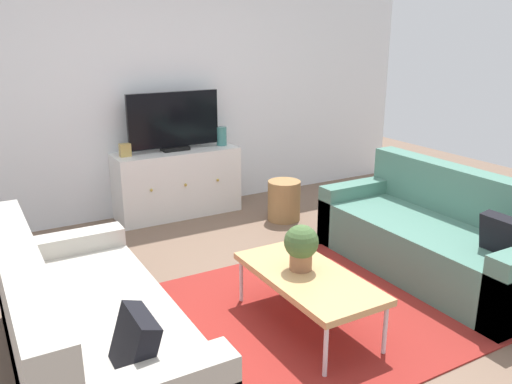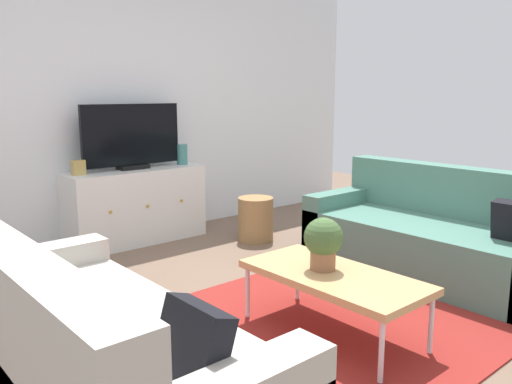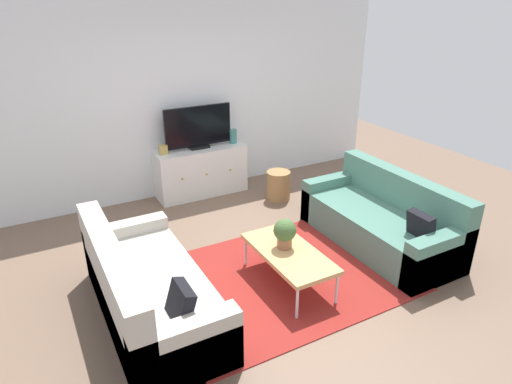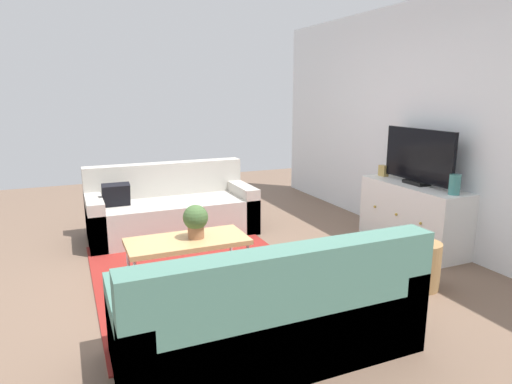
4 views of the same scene
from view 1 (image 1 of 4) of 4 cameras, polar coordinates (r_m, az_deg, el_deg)
ground_plane at (r=3.88m, az=3.10°, el=-12.45°), size 10.00×10.00×0.00m
wall_back at (r=5.71m, az=-10.95°, el=11.21°), size 6.40×0.12×2.70m
area_rug at (r=3.77m, az=4.37°, el=-13.33°), size 2.50×1.90×0.01m
couch_left_side at (r=3.20m, az=-18.66°, el=-14.65°), size 0.86×1.94×0.83m
couch_right_side at (r=4.57m, az=19.30°, el=-4.83°), size 0.86×1.94×0.83m
coffee_table at (r=3.51m, az=5.61°, el=-9.27°), size 0.53×1.09×0.39m
potted_plant at (r=3.49m, az=4.89°, el=-5.78°), size 0.23×0.23×0.31m
tv_console at (r=5.67m, az=-8.52°, el=0.99°), size 1.31×0.47×0.70m
flat_screen_tv at (r=5.54m, az=-8.90°, el=7.55°), size 0.98×0.16×0.61m
glass_vase at (r=5.77m, az=-3.75°, el=6.06°), size 0.11×0.11×0.20m
mantel_clock at (r=5.40m, az=-14.01°, el=4.43°), size 0.11×0.07×0.13m
wicker_basket at (r=5.49m, az=3.05°, el=-0.92°), size 0.34×0.34×0.42m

